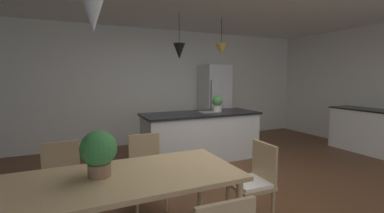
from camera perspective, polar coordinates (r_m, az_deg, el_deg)
name	(u,v)px	position (r m, az deg, el deg)	size (l,w,h in m)	color
ground_plane	(233,195)	(3.74, 9.02, -18.72)	(10.00, 8.40, 0.04)	brown
wall_back_kitchen	(159,86)	(6.37, -7.20, 4.41)	(10.00, 0.12, 2.70)	white
dining_table	(117,184)	(2.33, -16.24, -16.10)	(2.08, 0.92, 0.74)	tan
chair_far_right	(147,168)	(3.25, -9.89, -13.27)	(0.41, 0.41, 0.87)	tan
chair_kitchen_end	(254,180)	(2.93, 13.45, -15.55)	(0.41, 0.41, 0.87)	tan
chair_far_left	(60,181)	(3.17, -27.01, -14.43)	(0.43, 0.43, 0.87)	tan
kitchen_island	(201,135)	(4.99, 1.93, -6.38)	(2.22, 0.85, 0.91)	silver
refrigerator	(214,103)	(6.55, 4.95, 0.87)	(0.64, 0.67, 1.88)	silver
pendant_over_table	(93,15)	(2.34, -20.97, 18.21)	(0.17, 0.17, 0.78)	black
pendant_over_island_main	(179,51)	(4.71, -2.82, 12.08)	(0.21, 0.21, 0.81)	black
pendant_over_island_aux	(221,49)	(5.10, 6.46, 12.52)	(0.25, 0.25, 0.69)	black
potted_plant_on_island	(217,103)	(5.06, 5.58, 0.75)	(0.20, 0.20, 0.31)	beige
potted_plant_on_table	(99,151)	(2.30, -19.85, -9.24)	(0.30, 0.30, 0.39)	#8C664C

